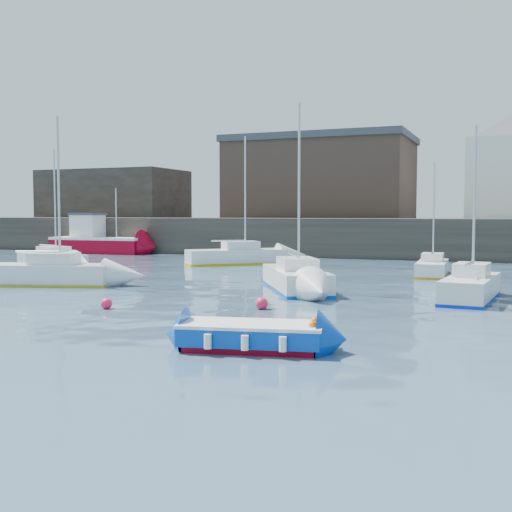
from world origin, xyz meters
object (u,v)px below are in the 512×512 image
at_px(sailboat_e, 52,259).
at_px(sailboat_f, 432,267).
at_px(blue_dinghy, 251,335).
at_px(sailboat_a, 49,273).
at_px(sailboat_b, 296,278).
at_px(buoy_mid, 262,309).
at_px(sailboat_h, 237,256).
at_px(fishing_boat, 98,240).
at_px(buoy_far, 309,274).
at_px(sailboat_c, 471,287).
at_px(buoy_near, 106,309).

height_order(sailboat_e, sailboat_f, sailboat_e).
xyz_separation_m(blue_dinghy, sailboat_a, (-14.42, 9.81, 0.18)).
bearing_deg(sailboat_b, buoy_mid, -83.49).
xyz_separation_m(sailboat_a, sailboat_h, (3.22, 14.85, -0.00)).
relative_size(blue_dinghy, sailboat_h, 0.45).
height_order(blue_dinghy, fishing_boat, fishing_boat).
height_order(buoy_mid, buoy_far, buoy_mid).
distance_m(sailboat_b, buoy_far, 7.75).
relative_size(sailboat_c, buoy_mid, 15.10).
height_order(sailboat_c, sailboat_e, sailboat_e).
xyz_separation_m(fishing_boat, buoy_far, (22.49, -11.49, -1.07)).
xyz_separation_m(sailboat_h, buoy_far, (6.57, -4.83, -0.56)).
bearing_deg(buoy_far, buoy_near, -100.27).
relative_size(sailboat_a, buoy_far, 21.52).
bearing_deg(buoy_near, fishing_boat, 126.25).
bearing_deg(sailboat_b, buoy_near, -119.88).
bearing_deg(blue_dinghy, buoy_far, 103.15).
distance_m(sailboat_f, buoy_mid, 15.66).
relative_size(sailboat_h, buoy_mid, 18.78).
bearing_deg(sailboat_h, sailboat_f, -13.43).
xyz_separation_m(blue_dinghy, fishing_boat, (-27.12, 31.31, 0.69)).
xyz_separation_m(sailboat_a, buoy_far, (9.79, 10.02, -0.56)).
distance_m(sailboat_a, sailboat_c, 19.01).
xyz_separation_m(sailboat_f, buoy_far, (-6.54, -1.70, -0.44)).
height_order(blue_dinghy, sailboat_c, sailboat_c).
bearing_deg(buoy_far, fishing_boat, 152.95).
xyz_separation_m(blue_dinghy, buoy_mid, (-2.24, 6.43, -0.38)).
bearing_deg(sailboat_b, fishing_boat, 141.84).
bearing_deg(sailboat_e, sailboat_c, -14.03).
height_order(blue_dinghy, sailboat_h, sailboat_h).
xyz_separation_m(fishing_boat, sailboat_a, (12.70, -21.51, -0.51)).
bearing_deg(sailboat_a, sailboat_c, 5.68).
distance_m(fishing_boat, buoy_mid, 35.21).
bearing_deg(sailboat_e, buoy_far, 6.05).
relative_size(sailboat_c, sailboat_f, 1.10).
relative_size(buoy_near, buoy_far, 1.11).
xyz_separation_m(buoy_near, buoy_far, (2.79, 15.39, 0.00)).
height_order(sailboat_a, sailboat_f, sailboat_a).
bearing_deg(sailboat_f, buoy_far, -165.42).
xyz_separation_m(blue_dinghy, sailboat_f, (1.90, 21.53, 0.06)).
bearing_deg(sailboat_f, buoy_near, -118.62).
relative_size(sailboat_f, buoy_mid, 13.70).
bearing_deg(sailboat_c, sailboat_e, 165.97).
bearing_deg(sailboat_e, buoy_mid, -31.73).
bearing_deg(blue_dinghy, sailboat_e, 139.39).
xyz_separation_m(blue_dinghy, sailboat_h, (-11.21, 24.66, 0.18)).
relative_size(fishing_boat, buoy_near, 20.78).
distance_m(blue_dinghy, sailboat_f, 21.61).
bearing_deg(sailboat_e, blue_dinghy, -40.61).
height_order(sailboat_f, sailboat_h, sailboat_h).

